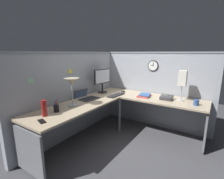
# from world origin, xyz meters

# --- Properties ---
(ground_plane) EXTENTS (6.80, 6.80, 0.00)m
(ground_plane) POSITION_xyz_m (0.00, 0.00, 0.00)
(ground_plane) COLOR #47474C
(cubicle_wall_back) EXTENTS (2.57, 0.12, 1.58)m
(cubicle_wall_back) POSITION_xyz_m (-0.36, 0.87, 0.79)
(cubicle_wall_back) COLOR #999EA8
(cubicle_wall_back) RESTS_ON ground
(cubicle_wall_right) EXTENTS (0.12, 2.37, 1.58)m
(cubicle_wall_right) POSITION_xyz_m (0.87, -0.27, 0.79)
(cubicle_wall_right) COLOR #999EA8
(cubicle_wall_right) RESTS_ON ground
(desk) EXTENTS (2.35, 2.15, 0.73)m
(desk) POSITION_xyz_m (-0.15, -0.05, 0.63)
(desk) COLOR tan
(desk) RESTS_ON ground
(monitor) EXTENTS (0.46, 0.20, 0.50)m
(monitor) POSITION_xyz_m (0.25, 0.64, 1.02)
(monitor) COLOR #232326
(monitor) RESTS_ON desk
(laptop) EXTENTS (0.36, 0.40, 0.22)m
(laptop) POSITION_xyz_m (-0.29, 0.63, 0.75)
(laptop) COLOR #38383D
(laptop) RESTS_ON desk
(keyboard) EXTENTS (0.44, 0.16, 0.02)m
(keyboard) POSITION_xyz_m (0.19, 0.26, 0.74)
(keyboard) COLOR #232326
(keyboard) RESTS_ON desk
(computer_mouse) EXTENTS (0.06, 0.10, 0.03)m
(computer_mouse) POSITION_xyz_m (0.51, 0.28, 0.75)
(computer_mouse) COLOR black
(computer_mouse) RESTS_ON desk
(desk_lamp_dome) EXTENTS (0.24, 0.24, 0.44)m
(desk_lamp_dome) POSITION_xyz_m (-0.72, 0.52, 1.09)
(desk_lamp_dome) COLOR #B7BABF
(desk_lamp_dome) RESTS_ON desk
(pen_cup) EXTENTS (0.08, 0.08, 0.18)m
(pen_cup) POSITION_xyz_m (-1.05, 0.50, 0.78)
(pen_cup) COLOR black
(pen_cup) RESTS_ON desk
(cell_phone) EXTENTS (0.11, 0.16, 0.01)m
(cell_phone) POSITION_xyz_m (-1.38, 0.37, 0.73)
(cell_phone) COLOR black
(cell_phone) RESTS_ON desk
(thermos_flask) EXTENTS (0.07, 0.07, 0.22)m
(thermos_flask) POSITION_xyz_m (-1.24, 0.50, 0.84)
(thermos_flask) COLOR maroon
(thermos_flask) RESTS_ON desk
(office_phone) EXTENTS (0.19, 0.21, 0.11)m
(office_phone) POSITION_xyz_m (0.45, -0.66, 0.77)
(office_phone) COLOR #38383D
(office_phone) RESTS_ON desk
(book_stack) EXTENTS (0.31, 0.25, 0.04)m
(book_stack) POSITION_xyz_m (0.44, -0.23, 0.75)
(book_stack) COLOR #BF3F38
(book_stack) RESTS_ON desk
(desk_lamp_paper) EXTENTS (0.13, 0.13, 0.53)m
(desk_lamp_paper) POSITION_xyz_m (0.54, -0.88, 1.11)
(desk_lamp_paper) COLOR #B7BABF
(desk_lamp_paper) RESTS_ON desk
(coffee_mug) EXTENTS (0.08, 0.08, 0.10)m
(coffee_mug) POSITION_xyz_m (0.37, -1.14, 0.78)
(coffee_mug) COLOR #2D4C8C
(coffee_mug) RESTS_ON desk
(wall_clock) EXTENTS (0.04, 0.22, 0.22)m
(wall_clock) POSITION_xyz_m (0.82, -0.24, 1.30)
(wall_clock) COLOR black
(pinned_note_leftmost) EXTENTS (0.09, 0.00, 0.08)m
(pinned_note_leftmost) POSITION_xyz_m (-0.46, 0.82, 1.24)
(pinned_note_leftmost) COLOR #EAD84C
(pinned_note_middle) EXTENTS (0.09, 0.00, 0.07)m
(pinned_note_middle) POSITION_xyz_m (-1.21, 0.82, 1.17)
(pinned_note_middle) COLOR #8CCC99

